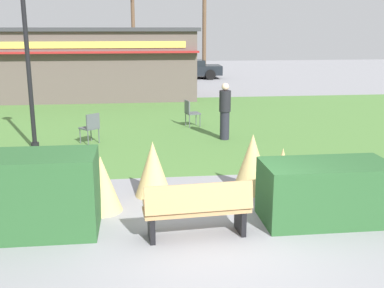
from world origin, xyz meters
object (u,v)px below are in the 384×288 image
lamppost_mid (27,46)px  parked_car_west_slot (105,69)px  tree_right_bg (133,33)px  tree_center_bg (204,31)px  park_bench (197,209)px  cafe_chair_west (91,126)px  parked_car_center_slot (188,69)px  cafe_chair_east (190,111)px  food_kiosk (84,63)px  person_strolling (225,111)px

lamppost_mid → parked_car_west_slot: 17.84m
tree_right_bg → tree_center_bg: 5.72m
park_bench → lamppost_mid: (-3.72, 6.03, 2.32)m
lamppost_mid → cafe_chair_west: bearing=18.0°
lamppost_mid → tree_right_bg: (2.70, 23.61, 0.04)m
lamppost_mid → parked_car_center_slot: lamppost_mid is taller
tree_right_bg → cafe_chair_east: bearing=-84.9°
lamppost_mid → parked_car_center_slot: bearing=70.7°
food_kiosk → person_strolling: size_ratio=6.25×
park_bench → parked_car_west_slot: 23.89m
cafe_chair_west → cafe_chair_east: bearing=33.6°
cafe_chair_west → person_strolling: size_ratio=0.53×
parked_car_center_slot → food_kiosk: bearing=-126.8°
tree_right_bg → person_strolling: bearing=-83.3°
lamppost_mid → cafe_chair_east: size_ratio=5.04×
cafe_chair_west → cafe_chair_east: (3.11, 2.07, 0.00)m
food_kiosk → cafe_chair_east: 8.54m
cafe_chair_east → tree_center_bg: tree_center_bg is taller
tree_right_bg → food_kiosk: bearing=-99.6°
park_bench → food_kiosk: food_kiosk is taller
cafe_chair_west → person_strolling: bearing=1.3°
tree_center_bg → parked_car_center_slot: bearing=-115.5°
lamppost_mid → parked_car_west_slot: size_ratio=1.03×
cafe_chair_west → cafe_chair_east: size_ratio=1.00×
cafe_chair_west → person_strolling: 3.93m
food_kiosk → parked_car_west_slot: size_ratio=2.42×
park_bench → parked_car_center_slot: parked_car_center_slot is taller
lamppost_mid → tree_center_bg: size_ratio=0.67×
cafe_chair_west → parked_car_center_slot: size_ratio=0.21×
person_strolling → parked_car_west_slot: person_strolling is taller
parked_car_west_slot → parked_car_center_slot: size_ratio=1.03×
person_strolling → food_kiosk: bearing=-117.6°
tree_right_bg → tree_center_bg: tree_center_bg is taller
food_kiosk → tree_right_bg: bearing=80.4°
person_strolling → tree_right_bg: size_ratio=0.26×
lamppost_mid → parked_car_center_slot: size_ratio=1.06×
parked_car_center_slot → parked_car_west_slot: bearing=180.0°
person_strolling → cafe_chair_east: bearing=-123.8°
person_strolling → tree_right_bg: bearing=-139.2°
parked_car_west_slot → person_strolling: bearing=-75.2°
person_strolling → parked_car_center_slot: (0.80, 17.11, -0.22)m
person_strolling → parked_car_west_slot: 17.71m
person_strolling → tree_right_bg: 23.28m
lamppost_mid → parked_car_west_slot: (0.86, 17.69, -2.16)m
food_kiosk → parked_car_west_slot: (0.48, 7.79, -0.99)m
cafe_chair_west → parked_car_west_slot: 17.22m
tree_right_bg → park_bench: bearing=-88.0°
food_kiosk → tree_center_bg: 13.23m
cafe_chair_east → cafe_chair_west: bearing=-146.4°
lamppost_mid → tree_center_bg: (7.70, 20.84, 0.19)m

